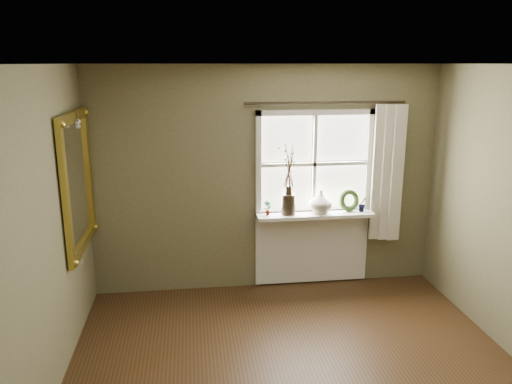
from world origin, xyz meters
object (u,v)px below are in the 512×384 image
at_px(wreath, 349,203).
at_px(gilt_mirror, 78,182).
at_px(cream_vase, 321,202).
at_px(dark_jug, 288,204).

xyz_separation_m(wreath, gilt_mirror, (-2.93, -0.50, 0.46)).
bearing_deg(cream_vase, dark_jug, 180.00).
bearing_deg(dark_jug, gilt_mirror, -168.14).
bearing_deg(cream_vase, wreath, 6.49).
bearing_deg(dark_jug, cream_vase, 0.00).
relative_size(cream_vase, gilt_mirror, 0.20).
xyz_separation_m(dark_jug, wreath, (0.73, 0.04, -0.02)).
bearing_deg(gilt_mirror, dark_jug, 11.86).
bearing_deg(wreath, dark_jug, 166.62).
relative_size(dark_jug, gilt_mirror, 0.17).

